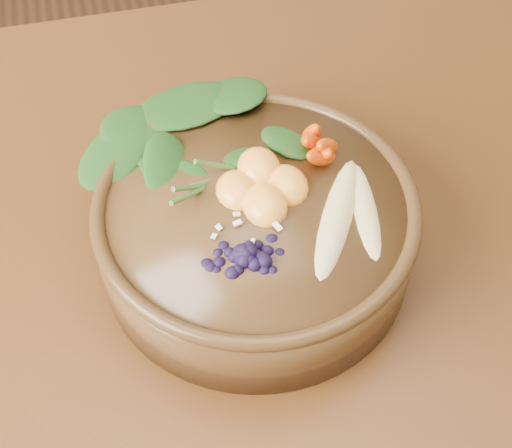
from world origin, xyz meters
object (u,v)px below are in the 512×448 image
at_px(stoneware_bowl, 256,231).
at_px(mandarin_cluster, 262,176).
at_px(banana_halves, 353,203).
at_px(blueberry_pile, 246,243).
at_px(dining_table, 345,303).
at_px(carrot_cluster, 329,117).
at_px(kale_heap, 220,132).

height_order(stoneware_bowl, mandarin_cluster, mandarin_cluster).
height_order(banana_halves, blueberry_pile, blueberry_pile).
xyz_separation_m(dining_table, carrot_cluster, (-0.01, 0.07, 0.21)).
height_order(dining_table, blueberry_pile, blueberry_pile).
relative_size(carrot_cluster, banana_halves, 0.52).
distance_m(carrot_cluster, blueberry_pile, 0.15).
relative_size(kale_heap, blueberry_pile, 1.42).
bearing_deg(blueberry_pile, stoneware_bowl, 68.57).
distance_m(stoneware_bowl, banana_halves, 0.10).
bearing_deg(blueberry_pile, kale_heap, 87.51).
height_order(kale_heap, banana_halves, kale_heap).
distance_m(banana_halves, mandarin_cluster, 0.08).
xyz_separation_m(carrot_cluster, blueberry_pile, (-0.10, -0.11, -0.02)).
xyz_separation_m(dining_table, banana_halves, (-0.02, -0.01, 0.19)).
distance_m(stoneware_bowl, carrot_cluster, 0.12).
bearing_deg(banana_halves, blueberry_pile, -141.51).
bearing_deg(carrot_cluster, blueberry_pile, -109.55).
bearing_deg(mandarin_cluster, carrot_cluster, 25.90).
height_order(carrot_cluster, mandarin_cluster, carrot_cluster).
distance_m(dining_table, kale_heap, 0.24).
bearing_deg(carrot_cluster, kale_heap, -169.49).
distance_m(dining_table, blueberry_pile, 0.23).
xyz_separation_m(banana_halves, blueberry_pile, (-0.10, -0.03, 0.01)).
relative_size(mandarin_cluster, blueberry_pile, 0.69).
bearing_deg(dining_table, blueberry_pile, -161.65).
bearing_deg(mandarin_cluster, kale_heap, 113.92).
bearing_deg(mandarin_cluster, banana_halves, -34.04).
xyz_separation_m(dining_table, mandarin_cluster, (-0.09, 0.03, 0.19)).
bearing_deg(dining_table, carrot_cluster, 102.34).
xyz_separation_m(kale_heap, mandarin_cluster, (0.03, -0.06, -0.01)).
relative_size(banana_halves, mandarin_cluster, 1.66).
height_order(mandarin_cluster, blueberry_pile, blueberry_pile).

